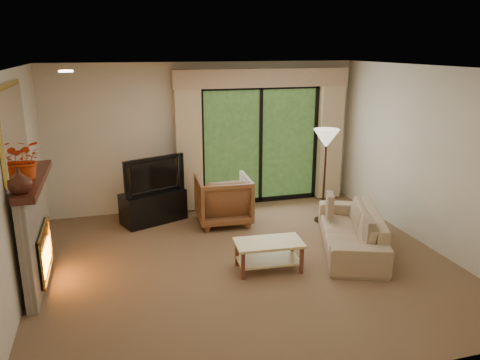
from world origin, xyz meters
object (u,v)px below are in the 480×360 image
object	(u,v)px
media_console	(153,207)
coffee_table	(269,256)
armchair	(223,200)
sofa	(351,230)

from	to	relation	value
media_console	coffee_table	size ratio (longest dim) A/B	1.18
media_console	coffee_table	xyz separation A→B (m)	(1.28, -2.21, -0.06)
armchair	sofa	world-z (taller)	armchair
media_console	armchair	world-z (taller)	armchair
media_console	coffee_table	distance (m)	2.55
armchair	media_console	bearing A→B (deg)	-15.04
media_console	armchair	bearing A→B (deg)	-40.19
sofa	coffee_table	world-z (taller)	sofa
sofa	coffee_table	xyz separation A→B (m)	(-1.37, -0.31, -0.09)
armchair	coffee_table	size ratio (longest dim) A/B	1.00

